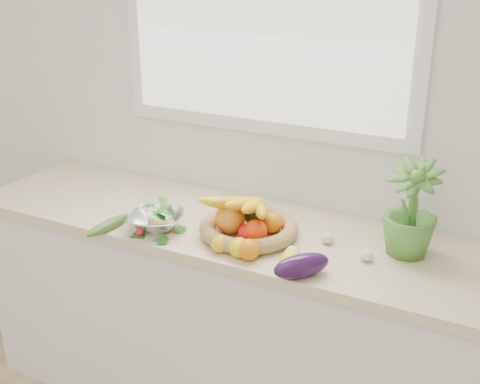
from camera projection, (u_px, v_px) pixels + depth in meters
The scene contains 18 objects.
back_wall at pixel (265, 97), 2.47m from camera, with size 4.50×0.02×2.70m, color white.
counter_cabinet at pixel (232, 323), 2.57m from camera, with size 2.20×0.58×0.86m, color silver.
countertop at pixel (231, 228), 2.40m from camera, with size 2.24×0.62×0.04m, color beige.
orange_loose at pixel (249, 250), 2.10m from camera, with size 0.08×0.08×0.08m, color orange.
lemon_a at pixel (290, 260), 2.03m from camera, with size 0.07×0.09×0.07m, color yellow.
lemon_b at pixel (221, 244), 2.15m from camera, with size 0.06×0.08×0.06m, color #F0B40D.
lemon_c at pixel (239, 247), 2.12m from camera, with size 0.07×0.09×0.07m, color yellow.
apple at pixel (248, 234), 2.21m from camera, with size 0.08×0.08×0.08m, color red.
ginger at pixel (161, 226), 2.33m from camera, with size 0.10×0.04×0.03m, color tan.
garlic_a at pixel (328, 238), 2.22m from camera, with size 0.05×0.05×0.04m, color silver.
garlic_b at pixel (366, 255), 2.10m from camera, with size 0.05×0.05×0.04m, color silver.
garlic_c at pixel (292, 252), 2.12m from camera, with size 0.05×0.05×0.04m, color white.
eggplant at pixel (302, 266), 1.98m from camera, with size 0.08×0.21×0.08m, color #290F37.
cucumber at pixel (108, 225), 2.32m from camera, with size 0.04×0.23×0.04m, color #2A591A.
radish at pixel (140, 232), 2.28m from camera, with size 0.03×0.03×0.03m, color red.
potted_herb at pixel (411, 208), 2.09m from camera, with size 0.20×0.20×0.35m, color #47822F.
fruit_basket at pixel (248, 223), 2.27m from camera, with size 0.44×0.44×0.19m.
colander_with_spinach at pixel (156, 216), 2.31m from camera, with size 0.28×0.28×0.12m.
Camera 1 is at (1.03, 0.04, 1.91)m, focal length 45.00 mm.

